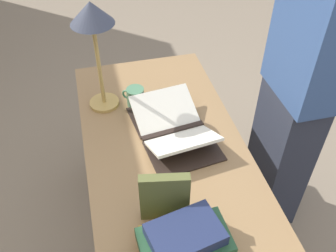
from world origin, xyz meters
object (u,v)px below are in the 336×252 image
object	(u,v)px
book_stack_tall	(185,242)
reading_lamp	(93,24)
book_standing_upright	(165,197)
coffee_mug	(135,97)
open_book	(173,128)
person_reader	(299,88)

from	to	relation	value
book_stack_tall	reading_lamp	distance (m)	0.91
book_standing_upright	reading_lamp	size ratio (longest dim) A/B	0.41
book_stack_tall	reading_lamp	xyz separation A→B (m)	(0.82, 0.16, 0.35)
book_standing_upright	coffee_mug	world-z (taller)	book_standing_upright
open_book	book_stack_tall	size ratio (longest dim) A/B	1.66
book_stack_tall	reading_lamp	bearing A→B (deg)	11.24
book_stack_tall	book_standing_upright	distance (m)	0.16
open_book	coffee_mug	distance (m)	0.26
open_book	person_reader	world-z (taller)	person_reader
book_standing_upright	person_reader	bearing A→B (deg)	-49.51
book_stack_tall	coffee_mug	distance (m)	0.78
open_book	reading_lamp	xyz separation A→B (m)	(0.27, 0.27, 0.38)
open_book	book_standing_upright	bearing A→B (deg)	154.25
coffee_mug	open_book	bearing A→B (deg)	-152.05
open_book	coffee_mug	world-z (taller)	open_book
open_book	person_reader	xyz separation A→B (m)	(0.01, -0.57, 0.11)
book_stack_tall	coffee_mug	size ratio (longest dim) A/B	2.94
open_book	book_stack_tall	xyz separation A→B (m)	(-0.55, 0.10, 0.03)
book_stack_tall	person_reader	world-z (taller)	person_reader
book_standing_upright	reading_lamp	distance (m)	0.75
open_book	book_standing_upright	xyz separation A→B (m)	(-0.40, 0.13, 0.07)
book_stack_tall	coffee_mug	bearing A→B (deg)	1.45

